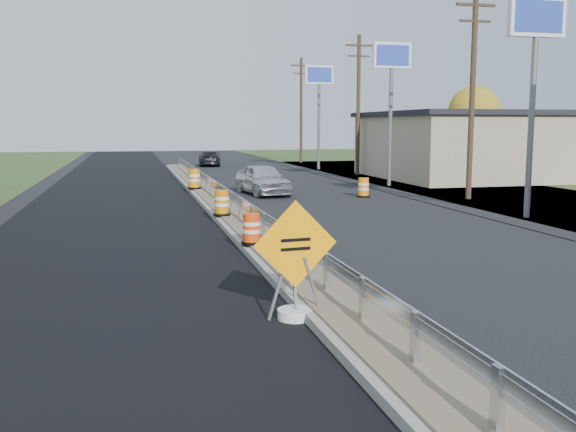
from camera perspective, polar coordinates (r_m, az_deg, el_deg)
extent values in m
plane|color=black|center=(18.32, -2.11, -2.62)|extent=(140.00, 140.00, 0.00)
cube|color=black|center=(27.85, -15.27, 0.79)|extent=(7.20, 120.00, 0.01)
cube|color=gray|center=(26.10, -5.68, 0.75)|extent=(1.60, 55.00, 0.18)
cube|color=brown|center=(26.09, -5.68, 1.00)|extent=(1.25, 55.00, 0.05)
cube|color=silver|center=(7.27, 18.15, -15.11)|extent=(0.10, 0.15, 0.70)
cube|color=silver|center=(8.91, 11.26, -10.50)|extent=(0.10, 0.15, 0.70)
cube|color=silver|center=(10.68, 6.69, -7.27)|extent=(0.10, 0.15, 0.70)
cube|color=silver|center=(12.51, 3.48, -4.95)|extent=(0.10, 0.15, 0.70)
cube|color=silver|center=(14.39, 1.11, -3.22)|extent=(0.10, 0.15, 0.70)
cube|color=silver|center=(16.30, -0.70, -1.88)|extent=(0.10, 0.15, 0.70)
cube|color=silver|center=(18.23, -2.12, -0.83)|extent=(0.10, 0.15, 0.70)
cube|color=silver|center=(20.17, -3.28, 0.03)|extent=(0.10, 0.15, 0.70)
cube|color=silver|center=(22.12, -4.23, 0.73)|extent=(0.10, 0.15, 0.70)
cube|color=silver|center=(24.08, -5.02, 1.32)|extent=(0.10, 0.15, 0.70)
cube|color=silver|center=(26.04, -5.70, 1.82)|extent=(0.10, 0.15, 0.70)
cube|color=silver|center=(28.02, -6.28, 2.25)|extent=(0.10, 0.15, 0.70)
cube|color=silver|center=(29.99, -6.78, 2.62)|extent=(0.10, 0.15, 0.70)
cube|color=silver|center=(31.97, -7.23, 2.94)|extent=(0.10, 0.15, 0.70)
cube|color=silver|center=(33.95, -7.62, 3.23)|extent=(0.10, 0.15, 0.70)
cube|color=silver|center=(35.93, -7.96, 3.49)|extent=(0.10, 0.15, 0.70)
cube|color=silver|center=(37.92, -8.28, 3.72)|extent=(0.10, 0.15, 0.70)
cube|color=silver|center=(39.90, -8.56, 3.92)|extent=(0.10, 0.15, 0.70)
cube|color=silver|center=(41.89, -8.81, 4.11)|extent=(0.10, 0.15, 0.70)
cube|color=silver|center=(43.88, -9.04, 4.28)|extent=(0.10, 0.15, 0.70)
cube|color=silver|center=(45.87, -9.26, 4.44)|extent=(0.10, 0.15, 0.70)
cube|color=silver|center=(47.86, -9.45, 4.58)|extent=(0.10, 0.15, 0.70)
cube|color=silver|center=(49.85, -9.63, 4.71)|extent=(0.10, 0.15, 0.70)
cube|color=silver|center=(27.01, -6.00, 2.46)|extent=(0.04, 46.00, 0.34)
cube|color=silver|center=(27.02, -6.00, 2.29)|extent=(0.06, 46.00, 0.03)
cube|color=silver|center=(27.00, -6.01, 2.63)|extent=(0.06, 46.00, 0.03)
cube|color=tan|center=(45.00, 19.50, 5.82)|extent=(18.00, 12.00, 4.00)
cube|color=black|center=(44.99, 19.63, 8.52)|extent=(18.50, 12.50, 0.30)
cube|color=black|center=(40.81, 8.86, 5.44)|extent=(0.08, 7.20, 2.20)
cylinder|color=slate|center=(25.01, 20.80, 7.55)|extent=(0.22, 0.22, 6.80)
cube|color=white|center=(25.30, 21.25, 16.18)|extent=(2.20, 0.25, 1.40)
cube|color=#263FB2|center=(25.30, 21.25, 16.18)|extent=(1.90, 0.30, 1.10)
cylinder|color=slate|center=(36.49, 9.08, 7.97)|extent=(0.22, 0.22, 6.80)
cube|color=white|center=(36.68, 9.22, 13.91)|extent=(2.20, 0.25, 1.40)
cube|color=#263FB2|center=(36.68, 9.22, 13.91)|extent=(1.90, 0.30, 1.10)
cylinder|color=slate|center=(49.69, 2.75, 8.06)|extent=(0.22, 0.22, 6.80)
cube|color=white|center=(49.83, 2.78, 12.43)|extent=(2.20, 0.25, 1.40)
cube|color=#263FB2|center=(49.83, 2.78, 12.43)|extent=(1.90, 0.30, 1.10)
cylinder|color=#473523|center=(30.66, 16.05, 10.19)|extent=(0.26, 0.26, 9.40)
cube|color=#473523|center=(31.09, 16.35, 17.57)|extent=(1.90, 0.12, 0.12)
cube|color=#473523|center=(30.98, 16.30, 16.30)|extent=(1.50, 0.10, 0.10)
cylinder|color=#473523|center=(44.32, 6.26, 9.70)|extent=(0.26, 0.26, 9.40)
cube|color=#473523|center=(44.62, 6.35, 14.84)|extent=(1.90, 0.12, 0.12)
cube|color=#473523|center=(44.54, 6.33, 13.95)|extent=(1.50, 0.10, 0.10)
cylinder|color=#473523|center=(58.64, 1.18, 9.33)|extent=(0.26, 0.26, 9.40)
cube|color=#473523|center=(58.86, 1.19, 13.23)|extent=(1.90, 0.12, 0.12)
cube|color=#473523|center=(58.80, 1.19, 12.55)|extent=(1.50, 0.10, 0.10)
cylinder|color=#473523|center=(59.57, 16.13, 5.96)|extent=(0.36, 0.36, 3.08)
sphere|color=gold|center=(59.55, 16.25, 8.85)|extent=(4.62, 4.62, 4.62)
cylinder|color=white|center=(11.43, 0.66, -8.73)|extent=(0.64, 0.64, 0.18)
cube|color=slate|center=(11.23, -0.93, -6.49)|extent=(0.38, 0.08, 1.11)
cube|color=slate|center=(11.39, 2.23, -6.30)|extent=(0.38, 0.08, 1.11)
cube|color=slate|center=(11.36, 0.59, -6.33)|extent=(0.07, 0.29, 1.13)
cube|color=#FF9905|center=(11.14, 0.67, -2.52)|extent=(1.53, 0.19, 1.54)
cube|color=black|center=(11.10, 0.70, -2.14)|extent=(0.55, 0.06, 0.06)
cube|color=black|center=(11.13, 0.70, -2.95)|extent=(0.55, 0.06, 0.06)
cylinder|color=black|center=(17.27, -3.27, -2.38)|extent=(0.56, 0.56, 0.07)
cylinder|color=#FA3F0A|center=(17.21, -3.28, -1.09)|extent=(0.45, 0.45, 0.79)
cylinder|color=white|center=(17.19, -3.28, -0.66)|extent=(0.46, 0.46, 0.10)
cylinder|color=white|center=(17.22, -3.28, -1.34)|extent=(0.46, 0.46, 0.10)
cylinder|color=black|center=(22.84, -5.90, 0.16)|extent=(0.61, 0.61, 0.08)
cylinder|color=orange|center=(22.78, -5.92, 1.22)|extent=(0.49, 0.49, 0.86)
cylinder|color=white|center=(22.77, -5.92, 1.58)|extent=(0.50, 0.50, 0.11)
cylinder|color=white|center=(22.79, -5.92, 1.02)|extent=(0.50, 0.50, 0.11)
cylinder|color=black|center=(32.62, -8.32, 2.49)|extent=(0.67, 0.67, 0.09)
cylinder|color=orange|center=(32.58, -8.33, 3.31)|extent=(0.54, 0.54, 0.94)
cylinder|color=white|center=(32.57, -8.34, 3.59)|extent=(0.56, 0.56, 0.12)
cylinder|color=white|center=(32.59, -8.33, 3.16)|extent=(0.56, 0.56, 0.12)
cylinder|color=black|center=(30.79, 6.71, 1.75)|extent=(0.63, 0.63, 0.08)
cylinder|color=orange|center=(30.75, 6.72, 2.57)|extent=(0.50, 0.50, 0.88)
cylinder|color=white|center=(30.73, 6.73, 2.84)|extent=(0.52, 0.52, 0.11)
cylinder|color=white|center=(30.75, 6.72, 2.41)|extent=(0.52, 0.52, 0.11)
imported|color=silver|center=(31.76, -2.26, 3.29)|extent=(2.38, 4.66, 1.52)
imported|color=black|center=(54.76, -7.00, 5.10)|extent=(2.16, 4.48, 1.26)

